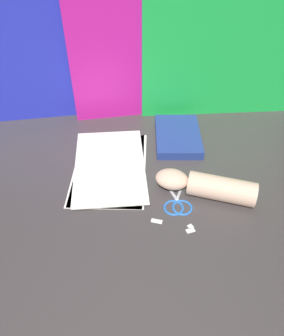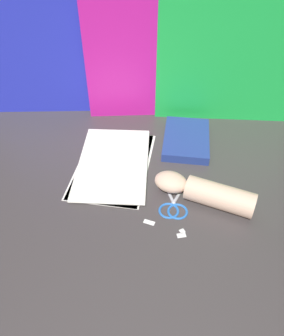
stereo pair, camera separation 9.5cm
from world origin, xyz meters
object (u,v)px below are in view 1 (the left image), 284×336
object	(u,v)px
paper_stack	(110,166)
hand_forearm	(207,186)
scissors	(177,202)
book_closed	(178,136)

from	to	relation	value
paper_stack	hand_forearm	world-z (taller)	hand_forearm
scissors	hand_forearm	bearing A→B (deg)	20.11
scissors	book_closed	bearing A→B (deg)	84.15
scissors	hand_forearm	world-z (taller)	hand_forearm
hand_forearm	book_closed	bearing A→B (deg)	101.41
paper_stack	book_closed	xyz separation A→B (m)	(0.23, 0.14, 0.01)
paper_stack	hand_forearm	size ratio (longest dim) A/B	1.25
scissors	hand_forearm	xyz separation A→B (m)	(0.09, 0.03, 0.03)
hand_forearm	scissors	bearing A→B (deg)	-159.89
paper_stack	scissors	xyz separation A→B (m)	(0.20, -0.16, -0.00)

